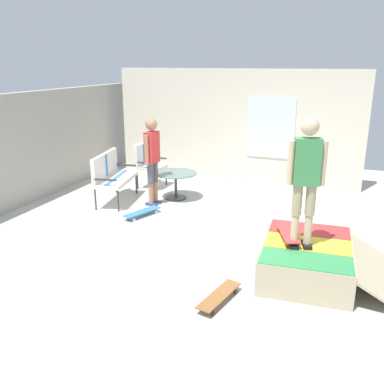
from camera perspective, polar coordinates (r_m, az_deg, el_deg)
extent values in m
cube|color=beige|center=(7.02, 1.02, -6.74)|extent=(12.00, 12.00, 0.10)
cube|color=#9E998E|center=(8.81, -24.26, 4.71)|extent=(9.00, 0.20, 2.24)
cube|color=beige|center=(10.29, 5.82, 8.97)|extent=(0.20, 6.00, 2.66)
cube|color=silver|center=(9.98, 10.69, 8.62)|extent=(0.03, 1.10, 1.40)
cube|color=tan|center=(6.01, 15.31, -8.82)|extent=(1.65, 1.27, 0.46)
cube|color=#338C4C|center=(5.44, 15.25, -8.97)|extent=(0.58, 1.16, 0.01)
cube|color=yellow|center=(5.91, 15.49, -6.78)|extent=(0.58, 1.16, 0.01)
cube|color=red|center=(6.40, 15.70, -4.92)|extent=(0.58, 1.16, 0.01)
cylinder|color=#B2B2B7|center=(5.96, 10.06, -6.54)|extent=(1.51, 0.15, 0.05)
cube|color=tan|center=(6.08, 23.62, -9.67)|extent=(1.57, 0.75, 0.38)
cylinder|color=#38383D|center=(8.28, -10.02, -1.19)|extent=(0.04, 0.04, 0.44)
cylinder|color=#38383D|center=(9.34, -7.60, 1.06)|extent=(0.04, 0.04, 0.44)
cylinder|color=#38383D|center=(8.45, -13.02, -1.00)|extent=(0.04, 0.04, 0.44)
cylinder|color=#38383D|center=(9.49, -10.31, 1.19)|extent=(0.04, 0.04, 0.44)
cube|color=silver|center=(8.81, -10.26, 1.70)|extent=(1.33, 0.78, 0.08)
cube|color=#3872C6|center=(8.80, -10.28, 1.96)|extent=(1.21, 0.33, 0.00)
cube|color=silver|center=(8.82, -11.80, 3.57)|extent=(1.24, 0.32, 0.50)
cube|color=#3872C6|center=(8.82, -11.80, 3.57)|extent=(0.11, 0.10, 0.46)
cube|color=#38383D|center=(8.22, -11.76, 1.64)|extent=(0.13, 0.47, 0.04)
cube|color=#38383D|center=(9.32, -9.04, 3.64)|extent=(0.13, 0.47, 0.04)
cylinder|color=#38383D|center=(9.47, -4.97, 1.39)|extent=(0.04, 0.04, 0.44)
cylinder|color=#38383D|center=(9.94, -3.52, 2.18)|extent=(0.04, 0.04, 0.44)
cylinder|color=#38383D|center=(9.70, -7.43, 1.68)|extent=(0.04, 0.04, 0.44)
cylinder|color=#38383D|center=(10.15, -5.91, 2.44)|extent=(0.04, 0.04, 0.44)
cube|color=silver|center=(9.75, -5.50, 3.41)|extent=(0.64, 0.57, 0.08)
cube|color=#3872C6|center=(9.74, -5.51, 3.65)|extent=(0.58, 0.12, 0.00)
cube|color=silver|center=(9.79, -6.76, 5.18)|extent=(0.62, 0.10, 0.50)
cube|color=#3872C6|center=(9.79, -6.76, 5.18)|extent=(0.10, 0.09, 0.46)
cube|color=#38383D|center=(9.46, -6.36, 3.95)|extent=(0.05, 0.47, 0.04)
cube|color=#38383D|center=(9.96, -4.73, 4.68)|extent=(0.05, 0.47, 0.04)
cylinder|color=#38383D|center=(8.93, -2.21, 0.81)|extent=(0.06, 0.06, 0.55)
cylinder|color=#38383D|center=(9.01, -2.19, -0.77)|extent=(0.44, 0.44, 0.03)
cylinder|color=slate|center=(8.85, -2.23, 2.58)|extent=(0.90, 0.90, 0.02)
cube|color=navy|center=(8.60, -5.55, -1.67)|extent=(0.13, 0.25, 0.05)
cylinder|color=#9E7051|center=(8.52, -5.60, -0.19)|extent=(0.10, 0.10, 0.42)
cylinder|color=#4C4C51|center=(8.41, -5.68, 2.53)|extent=(0.13, 0.13, 0.42)
cube|color=navy|center=(8.73, -4.97, -1.35)|extent=(0.13, 0.25, 0.05)
cylinder|color=#9E7051|center=(8.66, -5.01, 0.12)|extent=(0.10, 0.10, 0.42)
cylinder|color=#4C4C51|center=(8.55, -5.08, 2.79)|extent=(0.13, 0.13, 0.42)
cube|color=red|center=(8.36, -5.48, 6.09)|extent=(0.33, 0.21, 0.62)
sphere|color=#9E7051|center=(8.29, -5.57, 9.18)|extent=(0.24, 0.24, 0.24)
cylinder|color=#9E7051|center=(8.20, -6.21, 5.70)|extent=(0.08, 0.08, 0.59)
cylinder|color=#9E7051|center=(8.53, -4.77, 6.20)|extent=(0.08, 0.08, 0.59)
cube|color=black|center=(5.77, 13.66, -6.94)|extent=(0.26, 0.17, 0.05)
cylinder|color=beige|center=(5.68, 13.83, -4.86)|extent=(0.10, 0.10, 0.40)
cylinder|color=tan|center=(5.54, 14.12, -0.99)|extent=(0.13, 0.13, 0.40)
cube|color=black|center=(5.79, 15.34, -6.95)|extent=(0.26, 0.17, 0.05)
cylinder|color=beige|center=(5.71, 15.52, -4.88)|extent=(0.10, 0.10, 0.40)
cylinder|color=tan|center=(5.57, 15.85, -1.03)|extent=(0.13, 0.13, 0.40)
cube|color=#3F8C4C|center=(5.42, 15.40, 4.00)|extent=(0.26, 0.36, 0.60)
sphere|color=beige|center=(5.34, 15.78, 8.61)|extent=(0.23, 0.23, 0.23)
cylinder|color=beige|center=(5.40, 13.29, 3.88)|extent=(0.08, 0.08, 0.57)
cylinder|color=beige|center=(5.47, 17.45, 3.71)|extent=(0.08, 0.08, 0.57)
cube|color=#3372B2|center=(8.00, -6.80, -2.67)|extent=(0.82, 0.47, 0.02)
cylinder|color=silver|center=(8.14, -4.93, -2.74)|extent=(0.06, 0.05, 0.06)
cylinder|color=silver|center=(8.25, -5.69, -2.48)|extent=(0.06, 0.05, 0.06)
cylinder|color=silver|center=(7.80, -7.94, -3.77)|extent=(0.06, 0.05, 0.06)
cylinder|color=silver|center=(7.91, -8.69, -3.48)|extent=(0.06, 0.05, 0.06)
cube|color=brown|center=(5.26, 3.73, -13.83)|extent=(0.82, 0.36, 0.02)
cylinder|color=#333333|center=(5.48, 5.95, -13.34)|extent=(0.06, 0.04, 0.06)
cylinder|color=#333333|center=(5.54, 4.44, -12.91)|extent=(0.06, 0.04, 0.06)
cylinder|color=#333333|center=(5.06, 2.90, -16.11)|extent=(0.06, 0.04, 0.06)
cylinder|color=#333333|center=(5.13, 1.30, -15.59)|extent=(0.06, 0.04, 0.06)
cube|color=#B23838|center=(5.97, 12.85, -5.30)|extent=(0.82, 0.47, 0.01)
cylinder|color=gold|center=(6.27, 13.00, -4.86)|extent=(0.06, 0.05, 0.06)
cylinder|color=gold|center=(6.23, 11.56, -4.88)|extent=(0.06, 0.05, 0.06)
cylinder|color=gold|center=(5.76, 14.16, -6.95)|extent=(0.06, 0.05, 0.06)
cylinder|color=gold|center=(5.73, 12.60, -6.99)|extent=(0.06, 0.05, 0.06)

